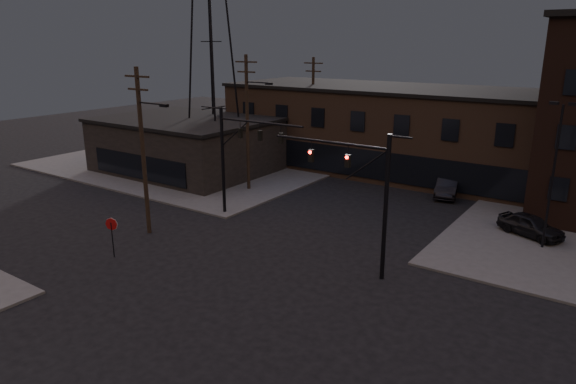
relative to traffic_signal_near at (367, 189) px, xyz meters
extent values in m
plane|color=black|center=(-5.36, -4.50, -4.93)|extent=(140.00, 140.00, 0.00)
cube|color=#474744|center=(-27.36, 17.50, -4.86)|extent=(30.00, 30.00, 0.15)
cube|color=#50392A|center=(-5.36, 23.50, -0.93)|extent=(40.00, 12.00, 8.00)
cube|color=black|center=(-25.36, 11.50, -2.43)|extent=(16.00, 12.00, 5.00)
cylinder|color=black|center=(1.14, 0.00, -0.93)|extent=(0.24, 0.24, 8.00)
cylinder|color=black|center=(-2.36, 0.00, 2.27)|extent=(7.00, 0.14, 0.14)
cube|color=#FF140C|center=(-1.19, 0.00, 1.37)|extent=(0.28, 0.22, 0.70)
cube|color=#FF140C|center=(-3.52, 0.00, 1.37)|extent=(0.28, 0.22, 0.70)
cylinder|color=black|center=(-13.36, 3.50, -0.93)|extent=(0.24, 0.24, 8.00)
cylinder|color=black|center=(-9.86, 3.50, 2.27)|extent=(7.00, 0.14, 0.14)
cube|color=black|center=(-11.61, 3.50, 1.37)|extent=(0.28, 0.22, 0.70)
cube|color=black|center=(-9.86, 3.50, 1.37)|extent=(0.28, 0.22, 0.70)
cube|color=black|center=(-8.11, 3.50, 1.37)|extent=(0.28, 0.22, 0.70)
cylinder|color=black|center=(-13.36, -6.50, -3.83)|extent=(0.06, 0.06, 2.20)
cylinder|color=maroon|center=(-13.36, -6.48, -2.83)|extent=(0.72, 0.33, 0.76)
cylinder|color=black|center=(-14.86, -2.50, 0.57)|extent=(0.28, 0.28, 11.00)
cube|color=black|center=(-14.86, -2.50, 5.47)|extent=(2.20, 0.12, 0.12)
cube|color=black|center=(-14.86, -2.50, 4.67)|extent=(1.80, 0.12, 0.12)
cube|color=black|center=(-12.56, -2.50, 3.82)|extent=(0.60, 0.25, 0.18)
cylinder|color=black|center=(-15.86, 9.50, 0.82)|extent=(0.28, 0.28, 11.50)
cube|color=black|center=(-15.86, 9.50, 5.97)|extent=(2.20, 0.12, 0.12)
cube|color=black|center=(-15.86, 9.50, 5.17)|extent=(1.80, 0.12, 0.12)
cube|color=black|center=(-13.56, 9.50, 4.32)|extent=(0.60, 0.25, 0.18)
cylinder|color=black|center=(-16.86, 21.50, 0.57)|extent=(0.28, 0.28, 11.00)
cube|color=black|center=(-16.86, 21.50, 5.47)|extent=(2.20, 0.12, 0.12)
cube|color=black|center=(-16.86, 21.50, 4.67)|extent=(1.80, 0.12, 0.12)
cylinder|color=black|center=(7.64, 9.50, -0.43)|extent=(0.14, 0.14, 9.00)
cube|color=black|center=(7.14, 9.50, 4.12)|extent=(0.50, 0.28, 0.18)
cube|color=black|center=(8.14, 9.50, 4.12)|extent=(0.50, 0.28, 0.18)
imported|color=black|center=(6.59, 11.18, -4.05)|extent=(4.61, 3.31, 1.46)
imported|color=black|center=(-1.02, 17.64, -4.14)|extent=(2.61, 5.04, 1.58)
camera|label=1|loc=(11.52, -24.01, 7.53)|focal=32.00mm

